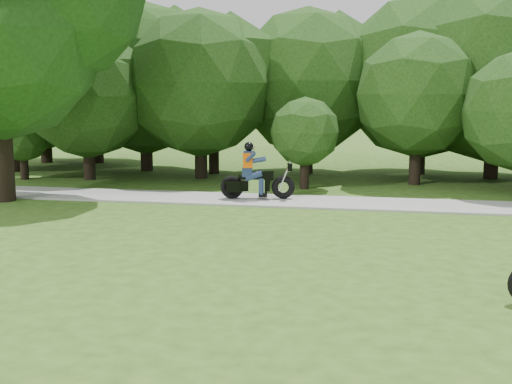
{
  "coord_description": "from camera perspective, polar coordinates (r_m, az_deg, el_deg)",
  "views": [
    {
      "loc": [
        0.96,
        -11.09,
        3.28
      ],
      "look_at": [
        -2.07,
        3.96,
        0.91
      ],
      "focal_mm": 45.0,
      "sensor_mm": 36.0,
      "label": 1
    }
  ],
  "objects": [
    {
      "name": "walkway",
      "position": [
        19.39,
        8.38,
        -0.98
      ],
      "size": [
        60.0,
        2.2,
        0.06
      ],
      "primitive_type": "cube",
      "color": "gray",
      "rests_on": "ground"
    },
    {
      "name": "tree_line",
      "position": [
        25.94,
        8.84,
        9.64
      ],
      "size": [
        40.36,
        12.51,
        7.8
      ],
      "color": "black",
      "rests_on": "ground"
    },
    {
      "name": "touring_motorcycle",
      "position": [
        19.71,
        -0.28,
        1.24
      ],
      "size": [
        2.3,
        0.98,
        1.76
      ],
      "rotation": [
        0.0,
        0.0,
        0.19
      ],
      "color": "black",
      "rests_on": "walkway"
    },
    {
      "name": "ground",
      "position": [
        11.6,
        6.22,
        -7.71
      ],
      "size": [
        100.0,
        100.0,
        0.0
      ],
      "primitive_type": "plane",
      "color": "#314F16",
      "rests_on": "ground"
    }
  ]
}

